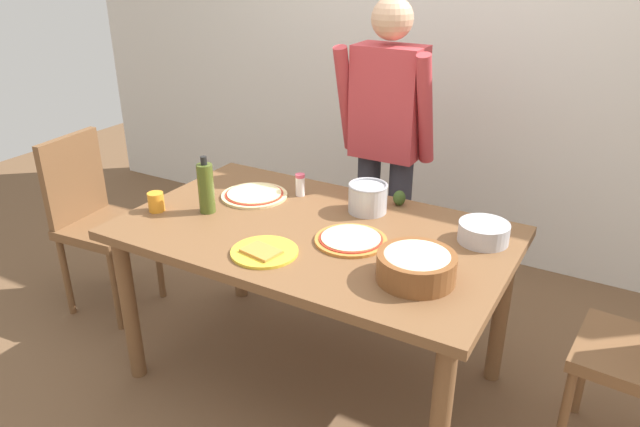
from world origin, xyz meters
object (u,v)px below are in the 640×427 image
Objects in this scene: person_cook at (386,139)px; dining_table at (314,248)px; avocado at (399,198)px; chair_wooden_left at (94,214)px; pizza_cooked_on_tray at (351,240)px; popcorn_bowl at (416,264)px; salt_shaker at (300,185)px; steel_pot at (368,198)px; cup_orange at (156,202)px; mixing_bowl_steel at (484,233)px; pizza_raw_on_board at (254,195)px; olive_oil_bottle at (206,188)px; plate_with_slice at (264,252)px.

dining_table is at bearing -88.53° from person_cook.
avocado is (0.23, -0.35, -0.14)m from person_cook.
chair_wooden_left is at bearing -164.14° from avocado.
popcorn_bowl reaches higher than pizza_cooked_on_tray.
salt_shaker is at bearing 130.46° from dining_table.
steel_pot reaches higher than pizza_cooked_on_tray.
dining_table is 15.09× the size of salt_shaker.
person_cook is at bearing 54.41° from cup_orange.
popcorn_bowl is at bearing -23.97° from pizza_cooked_on_tray.
avocado is (-0.43, 0.17, -0.01)m from mixing_bowl_steel.
pizza_raw_on_board is 1.20× the size of olive_oil_bottle.
pizza_raw_on_board is at bearing -145.51° from salt_shaker.
chair_wooden_left is 13.57× the size of avocado.
chair_wooden_left is at bearing -172.26° from mixing_bowl_steel.
avocado reaches higher than dining_table.
popcorn_bowl is 1.02m from olive_oil_bottle.
pizza_cooked_on_tray is at bearing -76.63° from steel_pot.
person_cook is (-0.02, 0.76, 0.27)m from dining_table.
salt_shaker reaches higher than mixing_bowl_steel.
dining_table is at bearing 171.62° from pizza_cooked_on_tray.
plate_with_slice is (-0.24, -0.25, -0.00)m from pizza_cooked_on_tray.
pizza_raw_on_board is 1.19× the size of plate_with_slice.
salt_shaker reaches higher than avocado.
person_cook is at bearing 91.47° from dining_table.
mixing_bowl_steel is (0.66, -0.52, -0.14)m from person_cook.
salt_shaker reaches higher than pizza_cooked_on_tray.
mixing_bowl_steel is 2.86× the size of avocado.
pizza_cooked_on_tray reaches higher than dining_table.
chair_wooden_left reaches higher than plate_with_slice.
avocado is (0.91, 0.59, -0.01)m from cup_orange.
dining_table is 5.19× the size of pizza_raw_on_board.
chair_wooden_left reaches higher than avocado.
olive_oil_bottle is at bearing -170.44° from dining_table.
popcorn_bowl is at bearing -31.00° from salt_shaker.
olive_oil_bottle reaches higher than pizza_cooked_on_tray.
popcorn_bowl is at bearing -5.16° from olive_oil_bottle.
cup_orange is (-0.81, -0.46, -0.02)m from steel_pot.
person_cook is 1.08m from popcorn_bowl.
popcorn_bowl is 0.43m from mixing_bowl_steel.
cup_orange is at bearing -169.64° from pizza_cooked_on_tray.
dining_table is 5.71× the size of popcorn_bowl.
cup_orange is at bearing -164.85° from dining_table.
cup_orange is (-1.34, -0.42, 0.00)m from mixing_bowl_steel.
mixing_bowl_steel is 1.89× the size of salt_shaker.
avocado is at bearing -57.09° from person_cook.
chair_wooden_left is 1.16m from salt_shaker.
plate_with_slice is 0.87m from mixing_bowl_steel.
steel_pot is (-0.52, 0.04, 0.03)m from mixing_bowl_steel.
pizza_cooked_on_tray is 0.35m from plate_with_slice.
dining_table is at bearing 15.15° from cup_orange.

